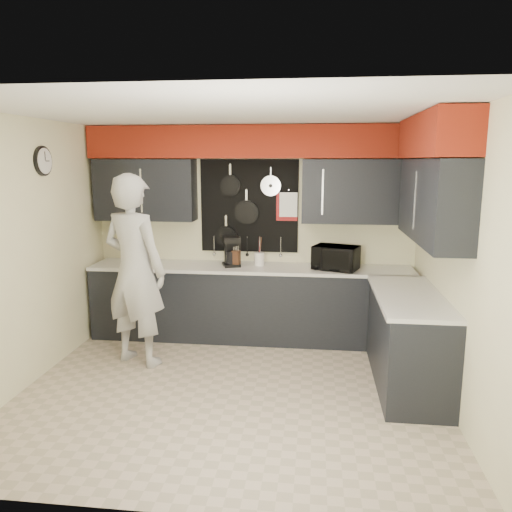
# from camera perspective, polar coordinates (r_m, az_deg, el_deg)

# --- Properties ---
(ground) EXTENTS (4.00, 4.00, 0.00)m
(ground) POSITION_cam_1_polar(r_m,az_deg,el_deg) (5.01, -2.83, -15.02)
(ground) COLOR #BFAB95
(ground) RESTS_ON ground
(back_wall_assembly) EXTENTS (4.00, 0.36, 2.60)m
(back_wall_assembly) POSITION_cam_1_polar(r_m,az_deg,el_deg) (6.09, -0.39, 9.22)
(back_wall_assembly) COLOR #F2F0BB
(back_wall_assembly) RESTS_ON ground
(right_wall_assembly) EXTENTS (0.36, 3.50, 2.60)m
(right_wall_assembly) POSITION_cam_1_polar(r_m,az_deg,el_deg) (4.83, 19.91, 7.34)
(right_wall_assembly) COLOR #F2F0BB
(right_wall_assembly) RESTS_ON ground
(left_wall_assembly) EXTENTS (0.05, 3.50, 2.60)m
(left_wall_assembly) POSITION_cam_1_polar(r_m,az_deg,el_deg) (5.31, -24.68, 0.64)
(left_wall_assembly) COLOR #F2F0BB
(left_wall_assembly) RESTS_ON ground
(base_cabinets) EXTENTS (3.95, 2.20, 0.92)m
(base_cabinets) POSITION_cam_1_polar(r_m,az_deg,el_deg) (5.84, 3.77, -6.37)
(base_cabinets) COLOR black
(base_cabinets) RESTS_ON ground
(microwave) EXTENTS (0.59, 0.49, 0.28)m
(microwave) POSITION_cam_1_polar(r_m,az_deg,el_deg) (5.94, 9.09, -0.19)
(microwave) COLOR black
(microwave) RESTS_ON base_cabinets
(knife_block) EXTENTS (0.10, 0.10, 0.20)m
(knife_block) POSITION_cam_1_polar(r_m,az_deg,el_deg) (6.02, -2.29, -0.31)
(knife_block) COLOR #3C2513
(knife_block) RESTS_ON base_cabinets
(utensil_crock) EXTENTS (0.12, 0.12, 0.16)m
(utensil_crock) POSITION_cam_1_polar(r_m,az_deg,el_deg) (6.10, 0.38, -0.34)
(utensil_crock) COLOR white
(utensil_crock) RESTS_ON base_cabinets
(coffee_maker) EXTENTS (0.26, 0.29, 0.36)m
(coffee_maker) POSITION_cam_1_polar(r_m,az_deg,el_deg) (6.08, -2.79, 0.62)
(coffee_maker) COLOR black
(coffee_maker) RESTS_ON base_cabinets
(person) EXTENTS (0.88, 0.72, 2.06)m
(person) POSITION_cam_1_polar(r_m,az_deg,el_deg) (5.47, -13.69, -1.64)
(person) COLOR #B7B7B4
(person) RESTS_ON ground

